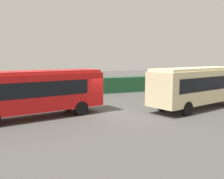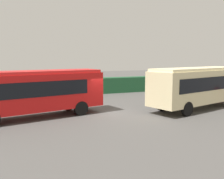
{
  "view_description": "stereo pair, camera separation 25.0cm",
  "coord_description": "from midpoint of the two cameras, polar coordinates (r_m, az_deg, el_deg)",
  "views": [
    {
      "loc": [
        -6.85,
        -17.24,
        3.99
      ],
      "look_at": [
        0.33,
        -0.27,
        1.69
      ],
      "focal_mm": 41.33,
      "sensor_mm": 36.0,
      "label": 1
    },
    {
      "loc": [
        -6.62,
        -17.34,
        3.99
      ],
      "look_at": [
        0.33,
        -0.27,
        1.69
      ],
      "focal_mm": 41.33,
      "sensor_mm": 36.0,
      "label": 2
    }
  ],
  "objects": [
    {
      "name": "hedge_row",
      "position": [
        27.92,
        -8.82,
        0.59
      ],
      "size": [
        65.64,
        1.43,
        1.72
      ],
      "primitive_type": "cube",
      "color": "#1E4F2D",
      "rests_on": "ground_plane"
    },
    {
      "name": "bus_cream",
      "position": [
        21.09,
        18.06,
        0.93
      ],
      "size": [
        9.37,
        4.71,
        3.21
      ],
      "rotation": [
        0.0,
        0.0,
        0.26
      ],
      "color": "beige",
      "rests_on": "ground_plane"
    },
    {
      "name": "ground_plane",
      "position": [
        18.98,
        -1.62,
        -5.02
      ],
      "size": [
        107.27,
        107.27,
        0.0
      ],
      "primitive_type": "plane",
      "color": "#514F4C"
    },
    {
      "name": "person_center",
      "position": [
        20.39,
        9.8,
        -1.45
      ],
      "size": [
        0.48,
        0.44,
        1.86
      ],
      "rotation": [
        0.0,
        0.0,
        4.11
      ],
      "color": "olive",
      "rests_on": "ground_plane"
    },
    {
      "name": "bus_red",
      "position": [
        17.6,
        -17.15,
        -0.33
      ],
      "size": [
        9.52,
        4.16,
        3.13
      ],
      "rotation": [
        0.0,
        0.0,
        0.21
      ],
      "color": "red",
      "rests_on": "ground_plane"
    }
  ]
}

